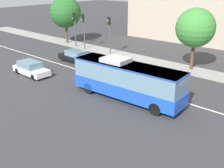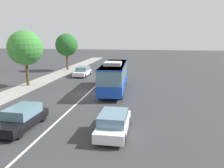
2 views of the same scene
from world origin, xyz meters
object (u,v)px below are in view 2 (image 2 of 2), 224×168
at_px(sedan_black, 22,118).
at_px(street_tree_kerbside_centre, 25,48).
at_px(sedan_white, 83,71).
at_px(transit_bus, 114,75).
at_px(sedan_white_ahead, 114,123).
at_px(street_tree_kerbside_left, 67,45).

height_order(sedan_black, street_tree_kerbside_centre, street_tree_kerbside_centre).
height_order(sedan_white, street_tree_kerbside_centre, street_tree_kerbside_centre).
bearing_deg(transit_bus, sedan_black, 155.53).
bearing_deg(sedan_black, sedan_white_ahead, 92.54).
height_order(sedan_white, sedan_black, same).
height_order(transit_bus, sedan_black, transit_bus).
relative_size(transit_bus, street_tree_kerbside_centre, 1.47).
relative_size(transit_bus, sedan_white, 2.24).
bearing_deg(transit_bus, sedan_white, 32.34).
distance_m(sedan_white_ahead, street_tree_kerbside_centre, 18.12).
distance_m(transit_bus, sedan_white, 11.10).
bearing_deg(sedan_white_ahead, transit_bus, 9.04).
bearing_deg(sedan_white_ahead, sedan_white, 21.93).
bearing_deg(street_tree_kerbside_centre, sedan_white, -28.49).
height_order(sedan_white_ahead, sedan_black, same).
bearing_deg(transit_bus, sedan_white_ahead, -174.26).
relative_size(sedan_white_ahead, street_tree_kerbside_centre, 0.65).
relative_size(sedan_black, street_tree_kerbside_left, 0.69).
bearing_deg(sedan_black, transit_bus, 160.44).
bearing_deg(street_tree_kerbside_left, street_tree_kerbside_centre, 179.07).
xyz_separation_m(sedan_black, street_tree_kerbside_centre, (12.26, 6.44, 4.03)).
distance_m(sedan_black, street_tree_kerbside_left, 26.75).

